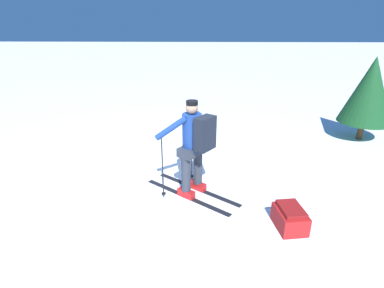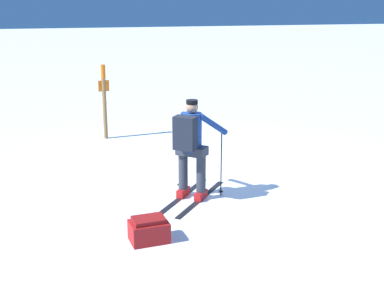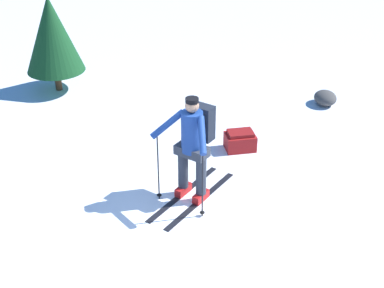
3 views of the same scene
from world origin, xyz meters
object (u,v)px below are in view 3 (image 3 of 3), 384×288
Objects in this scene: rock_boulder at (325,98)px; dropped_backpack at (240,141)px; pine_tree at (52,34)px; skier at (194,142)px.

dropped_backpack is at bearing 132.16° from rock_boulder.
dropped_backpack is at bearing -126.95° from pine_tree.
pine_tree is at bearing 53.05° from dropped_backpack.
dropped_backpack reaches higher than rock_boulder.
skier reaches higher than rock_boulder.
dropped_backpack is 1.06× the size of rock_boulder.
pine_tree is at bearing 33.78° from skier.
dropped_backpack is 4.54m from pine_tree.
rock_boulder is at bearing -41.66° from skier.
skier is at bearing -146.22° from pine_tree.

